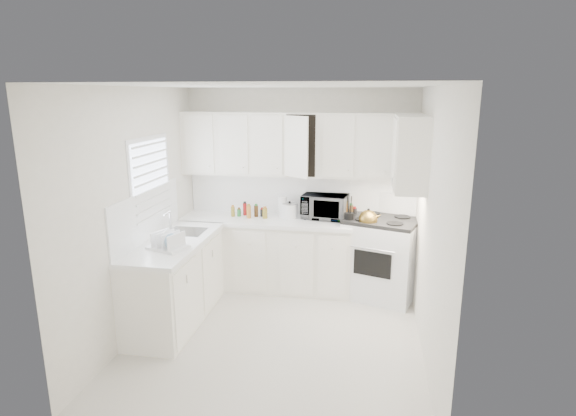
% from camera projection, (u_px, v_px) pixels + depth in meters
% --- Properties ---
extents(floor, '(3.20, 3.20, 0.00)m').
position_uv_depth(floor, '(277.00, 337.00, 5.00)').
color(floor, silver).
rests_on(floor, ground).
extents(ceiling, '(3.20, 3.20, 0.00)m').
position_uv_depth(ceiling, '(275.00, 86.00, 4.38)').
color(ceiling, white).
rests_on(ceiling, ground).
extents(wall_back, '(3.00, 0.00, 3.00)m').
position_uv_depth(wall_back, '(300.00, 188.00, 6.22)').
color(wall_back, white).
rests_on(wall_back, ground).
extents(wall_front, '(3.00, 0.00, 3.00)m').
position_uv_depth(wall_front, '(229.00, 281.00, 3.16)').
color(wall_front, white).
rests_on(wall_front, ground).
extents(wall_left, '(0.00, 3.20, 3.20)m').
position_uv_depth(wall_left, '(137.00, 213.00, 4.94)').
color(wall_left, white).
rests_on(wall_left, ground).
extents(wall_right, '(0.00, 3.20, 3.20)m').
position_uv_depth(wall_right, '(431.00, 227.00, 4.44)').
color(wall_right, white).
rests_on(wall_right, ground).
extents(window_blinds, '(0.06, 0.96, 1.06)m').
position_uv_depth(window_blinds, '(152.00, 184.00, 5.21)').
color(window_blinds, white).
rests_on(window_blinds, wall_left).
extents(lower_cabinets_back, '(2.22, 0.60, 0.90)m').
position_uv_depth(lower_cabinets_back, '(267.00, 255.00, 6.20)').
color(lower_cabinets_back, white).
rests_on(lower_cabinets_back, floor).
extents(lower_cabinets_left, '(0.60, 1.60, 0.90)m').
position_uv_depth(lower_cabinets_left, '(176.00, 283.00, 5.28)').
color(lower_cabinets_left, white).
rests_on(lower_cabinets_left, floor).
extents(countertop_back, '(2.24, 0.64, 0.05)m').
position_uv_depth(countertop_back, '(266.00, 220.00, 6.08)').
color(countertop_back, white).
rests_on(countertop_back, lower_cabinets_back).
extents(countertop_left, '(0.64, 1.62, 0.05)m').
position_uv_depth(countertop_left, '(174.00, 243.00, 5.17)').
color(countertop_left, white).
rests_on(countertop_left, lower_cabinets_left).
extents(backsplash_back, '(2.98, 0.02, 0.55)m').
position_uv_depth(backsplash_back, '(299.00, 194.00, 6.23)').
color(backsplash_back, white).
rests_on(backsplash_back, wall_back).
extents(backsplash_left, '(0.02, 1.60, 0.55)m').
position_uv_depth(backsplash_left, '(147.00, 215.00, 5.15)').
color(backsplash_left, white).
rests_on(backsplash_left, wall_left).
extents(upper_cabinets_back, '(3.00, 0.33, 0.80)m').
position_uv_depth(upper_cabinets_back, '(298.00, 176.00, 6.01)').
color(upper_cabinets_back, white).
rests_on(upper_cabinets_back, wall_back).
extents(upper_cabinets_right, '(0.33, 0.90, 0.80)m').
position_uv_depth(upper_cabinets_right, '(408.00, 189.00, 5.20)').
color(upper_cabinets_right, white).
rests_on(upper_cabinets_right, wall_right).
extents(sink, '(0.42, 0.38, 0.30)m').
position_uv_depth(sink, '(186.00, 222.00, 5.47)').
color(sink, gray).
rests_on(sink, countertop_left).
extents(stove, '(1.03, 0.93, 1.31)m').
position_uv_depth(stove, '(381.00, 247.00, 5.86)').
color(stove, white).
rests_on(stove, floor).
extents(tea_kettle, '(0.32, 0.29, 0.26)m').
position_uv_depth(tea_kettle, '(368.00, 218.00, 5.64)').
color(tea_kettle, olive).
rests_on(tea_kettle, stove).
extents(frying_pan, '(0.40, 0.54, 0.04)m').
position_uv_depth(frying_pan, '(397.00, 221.00, 5.91)').
color(frying_pan, black).
rests_on(frying_pan, stove).
extents(microwave, '(0.61, 0.39, 0.39)m').
position_uv_depth(microwave, '(325.00, 204.00, 6.05)').
color(microwave, gray).
rests_on(microwave, countertop_back).
extents(rice_cooker, '(0.26, 0.26, 0.22)m').
position_uv_depth(rice_cooker, '(290.00, 209.00, 6.11)').
color(rice_cooker, white).
rests_on(rice_cooker, countertop_back).
extents(paper_towel, '(0.12, 0.12, 0.27)m').
position_uv_depth(paper_towel, '(283.00, 206.00, 6.15)').
color(paper_towel, white).
rests_on(paper_towel, countertop_back).
extents(utensil_crock, '(0.15, 0.15, 0.38)m').
position_uv_depth(utensil_crock, '(349.00, 210.00, 5.72)').
color(utensil_crock, black).
rests_on(utensil_crock, countertop_back).
extents(dish_rack, '(0.45, 0.40, 0.21)m').
position_uv_depth(dish_rack, '(167.00, 239.00, 4.87)').
color(dish_rack, white).
rests_on(dish_rack, countertop_left).
extents(spice_left_0, '(0.06, 0.06, 0.13)m').
position_uv_depth(spice_left_0, '(235.00, 210.00, 6.26)').
color(spice_left_0, olive).
rests_on(spice_left_0, countertop_back).
extents(spice_left_1, '(0.06, 0.06, 0.13)m').
position_uv_depth(spice_left_1, '(238.00, 212.00, 6.16)').
color(spice_left_1, '#277631').
rests_on(spice_left_1, countertop_back).
extents(spice_left_2, '(0.06, 0.06, 0.13)m').
position_uv_depth(spice_left_2, '(246.00, 210.00, 6.23)').
color(spice_left_2, '#A61616').
rests_on(spice_left_2, countertop_back).
extents(spice_left_3, '(0.06, 0.06, 0.13)m').
position_uv_depth(spice_left_3, '(249.00, 212.00, 6.13)').
color(spice_left_3, '#BA752B').
rests_on(spice_left_3, countertop_back).
extents(spice_left_4, '(0.06, 0.06, 0.13)m').
position_uv_depth(spice_left_4, '(257.00, 211.00, 6.21)').
color(spice_left_4, '#4F3216').
rests_on(spice_left_4, countertop_back).
extents(spice_left_5, '(0.06, 0.06, 0.13)m').
position_uv_depth(spice_left_5, '(261.00, 213.00, 6.11)').
color(spice_left_5, black).
rests_on(spice_left_5, countertop_back).
extents(spice_left_6, '(0.06, 0.06, 0.13)m').
position_uv_depth(spice_left_6, '(268.00, 211.00, 6.18)').
color(spice_left_6, olive).
rests_on(spice_left_6, countertop_back).
extents(sauce_right_0, '(0.06, 0.06, 0.19)m').
position_uv_depth(sauce_right_0, '(342.00, 211.00, 6.05)').
color(sauce_right_0, '#A61616').
rests_on(sauce_right_0, countertop_back).
extents(sauce_right_1, '(0.06, 0.06, 0.19)m').
position_uv_depth(sauce_right_1, '(346.00, 213.00, 5.98)').
color(sauce_right_1, '#BA752B').
rests_on(sauce_right_1, countertop_back).
extents(sauce_right_2, '(0.06, 0.06, 0.19)m').
position_uv_depth(sauce_right_2, '(351.00, 212.00, 6.03)').
color(sauce_right_2, '#4F3216').
rests_on(sauce_right_2, countertop_back).
extents(sauce_right_3, '(0.06, 0.06, 0.19)m').
position_uv_depth(sauce_right_3, '(355.00, 213.00, 5.96)').
color(sauce_right_3, black).
rests_on(sauce_right_3, countertop_back).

